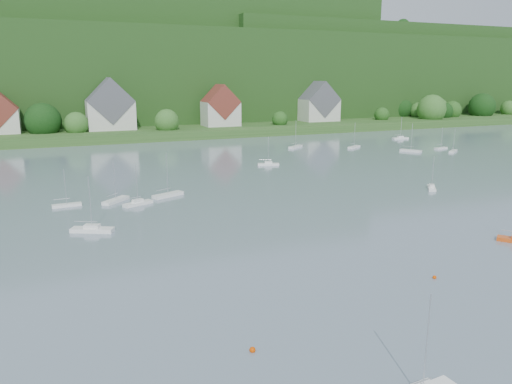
# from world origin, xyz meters

# --- Properties ---
(far_shore_strip) EXTENTS (600.00, 60.00, 3.00)m
(far_shore_strip) POSITION_xyz_m (0.00, 200.00, 1.50)
(far_shore_strip) COLOR #2C5520
(far_shore_strip) RESTS_ON ground
(forested_ridge) EXTENTS (620.00, 181.22, 69.89)m
(forested_ridge) POSITION_xyz_m (0.39, 268.57, 22.89)
(forested_ridge) COLOR #143C13
(forested_ridge) RESTS_ON ground
(village_building_2) EXTENTS (16.00, 11.44, 18.00)m
(village_building_2) POSITION_xyz_m (5.00, 188.00, 10.27)
(village_building_2) COLOR silver
(village_building_2) RESTS_ON far_shore_strip
(village_building_3) EXTENTS (13.00, 10.40, 15.50)m
(village_building_3) POSITION_xyz_m (45.00, 186.00, 9.43)
(village_building_3) COLOR silver
(village_building_3) RESTS_ON far_shore_strip
(village_building_4) EXTENTS (15.00, 10.40, 16.50)m
(village_building_4) POSITION_xyz_m (90.00, 190.00, 9.59)
(village_building_4) COLOR silver
(village_building_4) RESTS_ON far_shore_strip
(mooring_buoy_2) EXTENTS (0.42, 0.42, 0.42)m
(mooring_buoy_2) POSITION_xyz_m (21.36, 45.93, 0.00)
(mooring_buoy_2) COLOR #DA4300
(mooring_buoy_2) RESTS_ON ground
(mooring_buoy_3) EXTENTS (0.51, 0.51, 0.51)m
(mooring_buoy_3) POSITION_xyz_m (-2.09, 40.23, 0.00)
(mooring_buoy_3) COLOR #DA4300
(mooring_buoy_3) RESTS_ON ground
(far_sailboat_cluster) EXTENTS (192.36, 71.74, 8.71)m
(far_sailboat_cluster) POSITION_xyz_m (6.21, 115.20, 0.37)
(far_sailboat_cluster) COLOR white
(far_sailboat_cluster) RESTS_ON ground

